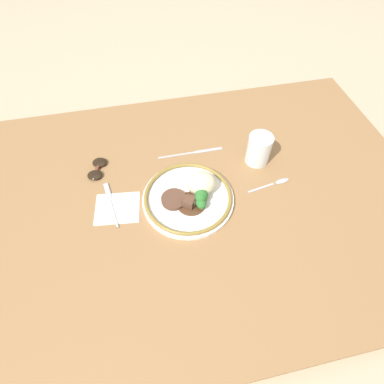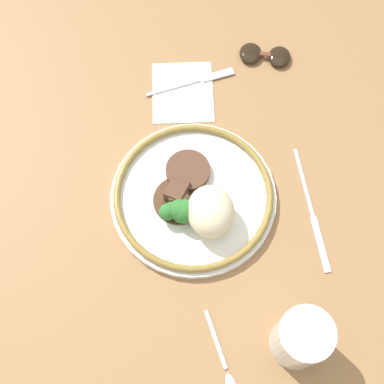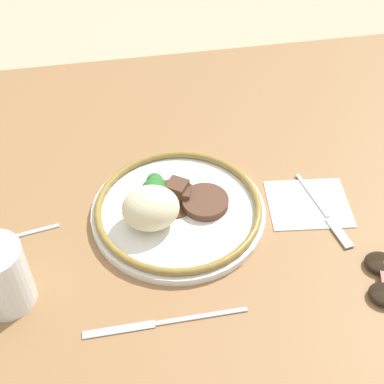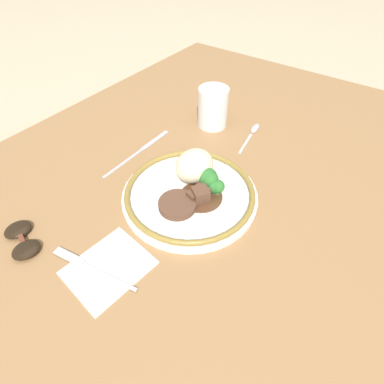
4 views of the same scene
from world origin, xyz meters
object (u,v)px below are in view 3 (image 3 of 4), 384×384
(plate, at_px, (173,207))
(sunglasses, at_px, (383,278))
(fork, at_px, (327,216))
(juice_glass, at_px, (1,279))
(knife, at_px, (160,323))

(plate, xyz_separation_m, sunglasses, (-0.28, 0.19, -0.01))
(fork, relative_size, sunglasses, 1.59)
(juice_glass, xyz_separation_m, sunglasses, (-0.54, 0.07, -0.04))
(fork, relative_size, knife, 0.76)
(juice_glass, xyz_separation_m, knife, (-0.21, 0.08, -0.05))
(knife, bearing_deg, fork, -153.84)
(fork, bearing_deg, knife, -73.08)
(knife, bearing_deg, plate, -104.26)
(juice_glass, relative_size, sunglasses, 0.97)
(plate, distance_m, sunglasses, 0.34)
(juice_glass, distance_m, sunglasses, 0.55)
(knife, height_order, sunglasses, sunglasses)
(juice_glass, xyz_separation_m, fork, (-0.51, -0.07, -0.04))
(plate, xyz_separation_m, juice_glass, (0.26, 0.12, 0.03))
(juice_glass, height_order, fork, juice_glass)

